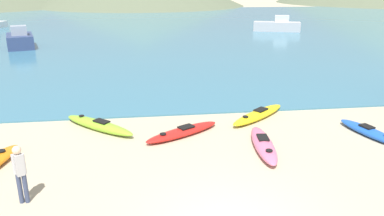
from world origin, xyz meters
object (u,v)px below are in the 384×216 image
moored_boat_0 (20,40)px  moored_boat_1 (277,26)px  kayak_on_sand_1 (183,132)px  kayak_on_sand_4 (258,114)px  kayak_on_sand_5 (99,125)px  person_near_foreground (20,171)px  kayak_on_sand_3 (263,144)px  kayak_on_sand_2 (369,132)px

moored_boat_0 → moored_boat_1: moored_boat_0 is taller
kayak_on_sand_1 → moored_boat_1: moored_boat_1 is taller
kayak_on_sand_4 → kayak_on_sand_5: kayak_on_sand_5 is taller
person_near_foreground → moored_boat_0: size_ratio=0.37×
kayak_on_sand_4 → moored_boat_0: bearing=127.6°
kayak_on_sand_1 → person_near_foreground: bearing=-139.1°
moored_boat_0 → moored_boat_1: size_ratio=0.79×
kayak_on_sand_1 → person_near_foreground: person_near_foreground is taller
kayak_on_sand_5 → kayak_on_sand_3: bearing=-24.0°
person_near_foreground → moored_boat_1: 37.92m
kayak_on_sand_3 → moored_boat_1: (11.45, 30.71, 0.51)m
kayak_on_sand_4 → moored_boat_0: moored_boat_0 is taller
moored_boat_1 → moored_boat_0: bearing=-162.4°
kayak_on_sand_1 → kayak_on_sand_2: bearing=-7.8°
person_near_foreground → moored_boat_0: bearing=106.1°
kayak_on_sand_4 → moored_boat_0: size_ratio=0.71×
kayak_on_sand_1 → kayak_on_sand_2: kayak_on_sand_2 is taller
kayak_on_sand_1 → kayak_on_sand_3: kayak_on_sand_3 is taller
person_near_foreground → moored_boat_1: bearing=60.7°
kayak_on_sand_5 → moored_boat_0: moored_boat_0 is taller
kayak_on_sand_3 → moored_boat_0: 26.71m
kayak_on_sand_1 → kayak_on_sand_4: (3.33, 1.42, 0.02)m
kayak_on_sand_4 → moored_boat_1: moored_boat_1 is taller
kayak_on_sand_5 → moored_boat_1: size_ratio=0.56×
kayak_on_sand_2 → kayak_on_sand_4: (-3.51, 2.36, 0.01)m
moored_boat_0 → moored_boat_1: bearing=17.6°
person_near_foreground → kayak_on_sand_1: bearing=40.9°
kayak_on_sand_2 → kayak_on_sand_3: (-4.25, -0.63, 0.02)m
kayak_on_sand_3 → moored_boat_1: bearing=69.6°
kayak_on_sand_1 → kayak_on_sand_5: (-3.15, 0.99, 0.04)m
kayak_on_sand_2 → person_near_foreground: person_near_foreground is taller
moored_boat_0 → kayak_on_sand_1: bearing=-60.8°
kayak_on_sand_2 → kayak_on_sand_5: 10.17m
kayak_on_sand_4 → kayak_on_sand_1: bearing=-156.9°
moored_boat_1 → kayak_on_sand_3: bearing=-110.4°
kayak_on_sand_3 → kayak_on_sand_5: bearing=156.0°
moored_boat_0 → moored_boat_1: 27.03m
kayak_on_sand_2 → moored_boat_0: (-18.56, 21.92, 0.57)m
kayak_on_sand_3 → moored_boat_0: size_ratio=0.74×
person_near_foreground → moored_boat_1: size_ratio=0.29×
moored_boat_0 → person_near_foreground: bearing=-73.9°
kayak_on_sand_5 → moored_boat_1: bearing=58.6°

